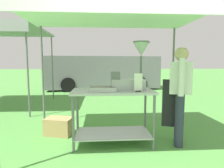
# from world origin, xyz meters

# --- Properties ---
(ground_plane) EXTENTS (70.00, 70.00, 0.00)m
(ground_plane) POSITION_xyz_m (0.00, 6.00, 0.00)
(ground_plane) COLOR #519342
(stall_canopy) EXTENTS (3.11, 2.17, 2.19)m
(stall_canopy) POSITION_xyz_m (-0.29, 1.01, 2.11)
(stall_canopy) COLOR slate
(stall_canopy) RESTS_ON ground
(donut_cart) EXTENTS (1.34, 0.67, 0.91)m
(donut_cart) POSITION_xyz_m (-0.29, 0.92, 0.64)
(donut_cart) COLOR #B7B7BC
(donut_cart) RESTS_ON ground
(donut_tray) EXTENTS (0.41, 0.30, 0.07)m
(donut_tray) POSITION_xyz_m (-0.47, 0.82, 0.93)
(donut_tray) COLOR #B7B7BC
(donut_tray) RESTS_ON donut_cart
(donut_fryer) EXTENTS (0.64, 0.28, 0.80)m
(donut_fryer) POSITION_xyz_m (0.02, 0.97, 1.22)
(donut_fryer) COLOR #B7B7BC
(donut_fryer) RESTS_ON donut_cart
(menu_sign) EXTENTS (0.13, 0.05, 0.29)m
(menu_sign) POSITION_xyz_m (0.09, 0.73, 1.04)
(menu_sign) COLOR black
(menu_sign) RESTS_ON donut_cart
(vendor) EXTENTS (0.46, 0.53, 1.61)m
(vendor) POSITION_xyz_m (0.80, 0.82, 0.90)
(vendor) COLOR #2D3347
(vendor) RESTS_ON ground
(supply_crate) EXTENTS (0.56, 0.44, 0.32)m
(supply_crate) POSITION_xyz_m (-1.29, 1.38, 0.16)
(supply_crate) COLOR tan
(supply_crate) RESTS_ON ground
(van_grey) EXTENTS (5.80, 2.46, 1.69)m
(van_grey) POSITION_xyz_m (-0.34, 7.91, 0.88)
(van_grey) COLOR slate
(van_grey) RESTS_ON ground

